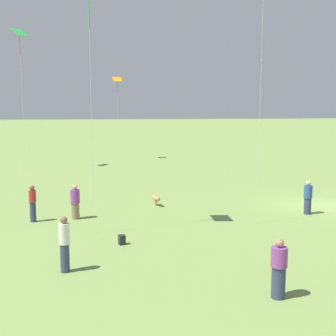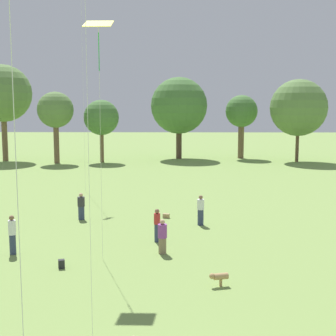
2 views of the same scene
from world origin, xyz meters
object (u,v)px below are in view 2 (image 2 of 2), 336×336
at_px(person_7, 157,225).
at_px(kite_3, 98,30).
at_px(dog_0, 219,277).
at_px(picnic_bag_1, 61,264).
at_px(person_1, 201,210).
at_px(picnic_bag_0, 166,216).
at_px(person_2, 81,207).
at_px(kite_4, 81,0).
at_px(person_4, 12,235).
at_px(person_6, 162,237).

relative_size(person_7, kite_3, 0.16).
xyz_separation_m(dog_0, picnic_bag_1, (-6.61, 1.92, -0.20)).
bearing_deg(person_1, person_7, -103.92).
bearing_deg(person_7, picnic_bag_0, -156.49).
height_order(kite_3, dog_0, kite_3).
bearing_deg(person_1, person_2, -169.01).
height_order(person_2, person_7, person_7).
bearing_deg(person_1, kite_4, 149.75).
xyz_separation_m(person_2, kite_4, (-1.67, 9.77, 14.48)).
height_order(dog_0, picnic_bag_1, dog_0).
height_order(person_7, picnic_bag_1, person_7).
bearing_deg(person_4, kite_3, 94.03).
distance_m(person_2, picnic_bag_0, 5.30).
height_order(person_2, person_4, person_4).
bearing_deg(person_7, person_4, -44.89).
bearing_deg(person_6, kite_4, 48.64).
bearing_deg(dog_0, picnic_bag_1, 58.62).
bearing_deg(picnic_bag_1, dog_0, -16.17).
bearing_deg(picnic_bag_1, person_4, 145.68).
height_order(kite_4, picnic_bag_0, kite_4).
bearing_deg(picnic_bag_1, person_2, 96.11).
distance_m(person_7, picnic_bag_0, 5.31).
bearing_deg(kite_3, picnic_bag_1, -98.97).
bearing_deg(picnic_bag_0, dog_0, -78.33).
distance_m(dog_0, picnic_bag_0, 11.48).
bearing_deg(picnic_bag_1, person_7, 45.85).
bearing_deg(picnic_bag_0, kite_3, -108.25).
distance_m(person_1, kite_3, 12.26).
relative_size(person_4, picnic_bag_1, 4.92).
bearing_deg(kite_3, person_4, -144.42).
bearing_deg(picnic_bag_1, kite_4, 98.01).
bearing_deg(person_2, person_7, 38.70).
distance_m(kite_4, dog_0, 26.97).
relative_size(kite_4, picnic_bag_0, 37.89).
xyz_separation_m(person_4, picnic_bag_0, (7.07, 7.42, -0.82)).
bearing_deg(person_2, picnic_bag_1, -1.15).
distance_m(person_1, person_2, 7.41).
height_order(kite_4, dog_0, kite_4).
xyz_separation_m(person_2, person_7, (4.90, -4.74, 0.07)).
bearing_deg(person_7, kite_4, -128.46).
bearing_deg(person_1, picnic_bag_1, -109.47).
bearing_deg(person_2, picnic_bag_0, 88.24).
xyz_separation_m(kite_4, dog_0, (9.23, -20.51, -14.89)).
bearing_deg(picnic_bag_1, picnic_bag_0, 65.27).
bearing_deg(person_2, kite_3, 11.13).
bearing_deg(kite_4, person_2, -97.23).
height_order(person_2, kite_4, kite_4).
distance_m(kite_3, dog_0, 11.42).
xyz_separation_m(person_2, kite_3, (2.55, -7.66, 9.37)).
relative_size(kite_3, picnic_bag_0, 23.90).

